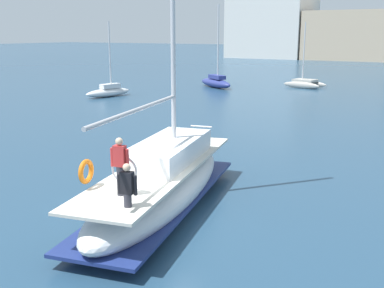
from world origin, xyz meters
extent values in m
plane|color=navy|center=(0.00, 0.00, 0.00)|extent=(400.00, 400.00, 0.00)
ellipsoid|color=silver|center=(-0.48, 1.19, 0.70)|extent=(4.31, 9.89, 1.40)
cube|color=navy|center=(-0.48, 1.19, 0.39)|extent=(4.29, 9.70, 0.10)
cube|color=beige|center=(-0.48, 1.19, 1.44)|extent=(4.02, 9.38, 0.08)
cube|color=silver|center=(-0.63, 1.90, 1.83)|extent=(2.53, 4.57, 0.70)
cylinder|color=#B7B7BC|center=(-0.14, -0.45, 3.60)|extent=(1.29, 5.66, 0.12)
cylinder|color=silver|center=(-1.38, 5.52, 1.95)|extent=(0.89, 0.24, 0.06)
torus|color=orange|center=(-1.09, -1.63, 1.95)|extent=(0.28, 0.71, 0.70)
cylinder|color=#33333D|center=(0.11, -1.63, 1.88)|extent=(0.20, 0.20, 0.80)
cube|color=red|center=(0.11, -1.63, 2.56)|extent=(0.35, 0.26, 0.56)
sphere|color=beige|center=(0.11, -1.63, 2.95)|extent=(0.20, 0.20, 0.20)
cylinder|color=red|center=(-0.11, -1.67, 2.51)|extent=(0.09, 0.09, 0.50)
cylinder|color=red|center=(0.32, -1.58, 2.51)|extent=(0.09, 0.09, 0.50)
cylinder|color=#33333D|center=(0.79, -2.22, 1.66)|extent=(0.20, 0.20, 0.35)
cube|color=black|center=(0.79, -2.22, 2.11)|extent=(0.35, 0.26, 0.56)
sphere|color=beige|center=(0.79, -2.22, 2.50)|extent=(0.20, 0.20, 0.20)
cylinder|color=black|center=(0.58, -2.26, 2.06)|extent=(0.09, 0.09, 0.50)
cylinder|color=black|center=(1.01, -2.17, 2.06)|extent=(0.09, 0.09, 0.50)
torus|color=silver|center=(0.06, -1.39, 2.10)|extent=(0.76, 0.21, 0.76)
ellipsoid|color=#B7B2A8|center=(-6.69, 36.93, 0.34)|extent=(4.15, 1.31, 0.67)
ellipsoid|color=#B7B2A8|center=(-6.36, 38.46, 0.34)|extent=(4.15, 1.31, 0.67)
cube|color=#B7B2A8|center=(-6.52, 37.69, 0.77)|extent=(2.56, 2.01, 0.24)
cylinder|color=silver|center=(-6.82, 37.76, 3.81)|extent=(0.11, 0.11, 5.84)
ellipsoid|color=silver|center=(-19.97, 21.77, 0.38)|extent=(2.26, 4.81, 0.76)
cube|color=silver|center=(-19.91, 22.00, 0.96)|extent=(1.17, 1.99, 0.40)
cylinder|color=silver|center=(-19.88, 22.11, 3.71)|extent=(0.12, 0.12, 5.91)
ellipsoid|color=navy|center=(-14.82, 33.16, 0.47)|extent=(5.54, 4.36, 0.93)
cube|color=navy|center=(-14.58, 33.00, 1.13)|extent=(2.41, 2.02, 0.40)
cylinder|color=silver|center=(-14.46, 32.92, 4.72)|extent=(0.14, 0.14, 7.57)
cube|color=silver|center=(-31.34, 94.27, 9.66)|extent=(17.29, 15.65, 19.32)
cube|color=#C6AD8E|center=(-13.56, 92.27, 5.06)|extent=(17.59, 10.83, 10.12)
camera|label=1|loc=(7.57, -10.80, 5.70)|focal=43.26mm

